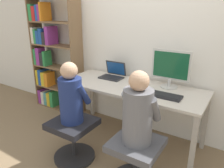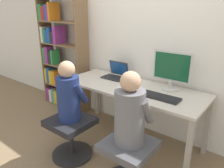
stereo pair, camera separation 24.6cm
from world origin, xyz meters
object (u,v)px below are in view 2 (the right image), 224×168
at_px(desktop_monitor, 171,70).
at_px(office_chair_left, 128,159).
at_px(office_chair_right, 71,134).
at_px(keyboard, 160,97).
at_px(person_at_laptop, 69,94).
at_px(bookshelf, 58,56).
at_px(laptop, 115,74).
at_px(person_at_monitor, 130,113).

distance_m(desktop_monitor, office_chair_left, 1.12).
relative_size(desktop_monitor, office_chair_right, 0.96).
height_order(keyboard, person_at_laptop, person_at_laptop).
bearing_deg(desktop_monitor, bookshelf, -179.60).
bearing_deg(person_at_laptop, desktop_monitor, 49.32).
height_order(desktop_monitor, office_chair_left, desktop_monitor).
height_order(laptop, office_chair_right, laptop).
height_order(keyboard, bookshelf, bookshelf).
relative_size(person_at_monitor, person_at_laptop, 1.03).
height_order(office_chair_left, person_at_monitor, person_at_monitor).
height_order(laptop, keyboard, laptop).
bearing_deg(person_at_laptop, office_chair_right, -90.00).
bearing_deg(desktop_monitor, office_chair_left, -89.54).
height_order(keyboard, office_chair_left, keyboard).
xyz_separation_m(office_chair_left, office_chair_right, (-0.78, -0.03, 0.00)).
height_order(desktop_monitor, person_at_monitor, desktop_monitor).
bearing_deg(office_chair_right, bookshelf, 145.27).
bearing_deg(keyboard, bookshelf, 171.81).
bearing_deg(office_chair_left, person_at_monitor, 90.00).
xyz_separation_m(laptop, person_at_monitor, (0.80, -0.83, -0.01)).
height_order(office_chair_left, office_chair_right, same).
relative_size(keyboard, person_at_laptop, 0.64).
xyz_separation_m(person_at_monitor, person_at_laptop, (-0.78, -0.03, -0.00)).
bearing_deg(laptop, bookshelf, 178.93).
bearing_deg(person_at_laptop, office_chair_left, 1.95).
bearing_deg(person_at_monitor, keyboard, 88.01).
bearing_deg(laptop, office_chair_left, -46.39).
distance_m(keyboard, person_at_laptop, 0.99).
xyz_separation_m(office_chair_right, bookshelf, (-1.29, 0.89, 0.60)).
relative_size(office_chair_left, person_at_laptop, 0.72).
distance_m(laptop, person_at_laptop, 0.86).
distance_m(keyboard, office_chair_left, 0.74).
xyz_separation_m(office_chair_right, person_at_monitor, (0.78, 0.04, 0.50)).
relative_size(office_chair_left, office_chair_right, 1.00).
height_order(desktop_monitor, office_chair_right, desktop_monitor).
xyz_separation_m(laptop, office_chair_left, (0.80, -0.84, -0.51)).
relative_size(laptop, bookshelf, 0.17).
height_order(desktop_monitor, person_at_laptop, desktop_monitor).
relative_size(office_chair_right, bookshelf, 0.26).
distance_m(person_at_monitor, bookshelf, 2.24).
distance_m(office_chair_right, person_at_monitor, 0.93).
distance_m(laptop, office_chair_right, 1.01).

